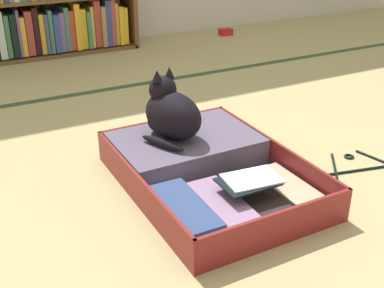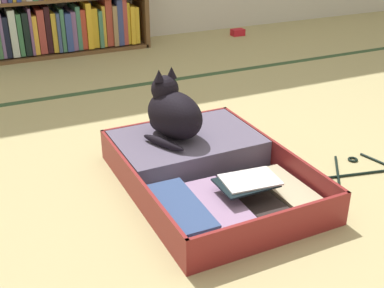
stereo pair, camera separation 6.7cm
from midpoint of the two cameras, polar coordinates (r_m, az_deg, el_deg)
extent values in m
plane|color=tan|center=(1.80, 7.59, -6.65)|extent=(10.00, 10.00, 0.00)
cube|color=#324D2D|center=(2.92, -6.78, 6.52)|extent=(4.80, 0.05, 0.00)
cube|color=brown|center=(3.69, -13.65, 10.30)|extent=(1.14, 0.28, 0.02)
cube|color=slate|center=(3.60, -20.48, 11.76)|extent=(0.02, 0.24, 0.29)
cube|color=black|center=(3.60, -20.01, 11.64)|extent=(0.03, 0.24, 0.26)
cube|color=silver|center=(3.60, -19.36, 12.06)|extent=(0.04, 0.24, 0.30)
cube|color=#3E7A50|center=(3.61, -18.67, 11.97)|extent=(0.03, 0.24, 0.27)
cube|color=black|center=(3.61, -18.04, 12.09)|extent=(0.04, 0.24, 0.28)
cube|color=#7B5182|center=(3.61, -17.57, 12.36)|extent=(0.02, 0.24, 0.30)
cube|color=gold|center=(3.62, -17.12, 12.06)|extent=(0.03, 0.24, 0.25)
cube|color=#AC403A|center=(3.63, -16.51, 12.44)|extent=(0.04, 0.24, 0.29)
cube|color=black|center=(3.63, -15.82, 12.68)|extent=(0.03, 0.24, 0.31)
cube|color=gold|center=(3.64, -15.20, 12.41)|extent=(0.03, 0.24, 0.26)
cube|color=#3E5184|center=(3.64, -14.71, 12.44)|extent=(0.02, 0.24, 0.26)
cube|color=#3D765A|center=(3.64, -14.30, 12.69)|extent=(0.03, 0.24, 0.28)
cube|color=#364C97|center=(3.65, -13.67, 12.55)|extent=(0.04, 0.24, 0.25)
cube|color=slate|center=(3.67, -13.11, 12.71)|extent=(0.03, 0.24, 0.26)
cube|color=#427D62|center=(3.67, -12.63, 13.02)|extent=(0.03, 0.24, 0.29)
cube|color=#C1402E|center=(3.68, -12.12, 12.92)|extent=(0.04, 0.24, 0.27)
cube|color=yellow|center=(3.67, -11.50, 13.30)|extent=(0.04, 0.24, 0.31)
cube|color=gold|center=(3.70, -10.90, 13.13)|extent=(0.04, 0.24, 0.27)
cube|color=#437A62|center=(3.70, -10.24, 13.02)|extent=(0.03, 0.24, 0.25)
cube|color=gold|center=(3.72, -9.92, 13.33)|extent=(0.02, 0.24, 0.28)
cube|color=#B24334|center=(3.73, -9.37, 13.71)|extent=(0.04, 0.24, 0.32)
cube|color=#A18159|center=(3.73, -8.68, 13.43)|extent=(0.03, 0.24, 0.28)
cube|color=#394583|center=(3.74, -8.16, 13.80)|extent=(0.04, 0.24, 0.32)
cube|color=#B0443E|center=(3.75, -7.63, 13.92)|extent=(0.03, 0.24, 0.32)
cube|color=gold|center=(3.77, -7.26, 13.75)|extent=(0.02, 0.24, 0.29)
cube|color=yellow|center=(3.76, -6.76, 13.56)|extent=(0.03, 0.24, 0.27)
cube|color=yellow|center=(3.78, -6.30, 13.58)|extent=(0.03, 0.24, 0.26)
cube|color=maroon|center=(1.73, 6.41, -7.90)|extent=(0.59, 0.42, 0.01)
cube|color=maroon|center=(1.56, 10.39, -9.76)|extent=(0.58, 0.02, 0.12)
cube|color=maroon|center=(1.58, -2.44, -8.77)|extent=(0.02, 0.41, 0.12)
cube|color=maroon|center=(1.85, 14.09, -4.10)|extent=(0.02, 0.41, 0.12)
cube|color=#454C55|center=(1.72, 6.43, -7.63)|extent=(0.56, 0.39, 0.01)
cube|color=maroon|center=(2.03, 0.35, -2.14)|extent=(0.59, 0.42, 0.01)
cube|color=maroon|center=(2.17, -1.96, 1.40)|extent=(0.58, 0.02, 0.12)
cube|color=maroon|center=(1.91, -7.37, -2.39)|extent=(0.02, 0.41, 0.12)
cube|color=maroon|center=(2.13, 7.26, 0.79)|extent=(0.02, 0.41, 0.12)
cube|color=#454C55|center=(2.03, 0.35, -1.89)|extent=(0.56, 0.39, 0.01)
cylinder|color=black|center=(1.87, 3.13, -4.48)|extent=(0.56, 0.02, 0.02)
cube|color=#B6A493|center=(1.63, 0.10, -9.01)|extent=(0.14, 0.32, 0.02)
cube|color=silver|center=(1.62, 0.31, -8.31)|extent=(0.13, 0.35, 0.02)
cube|color=silver|center=(1.60, 0.45, -7.82)|extent=(0.13, 0.33, 0.02)
cube|color=navy|center=(1.60, -0.03, -7.08)|extent=(0.13, 0.32, 0.02)
cube|color=#65635C|center=(1.68, 4.74, -7.86)|extent=(0.13, 0.34, 0.02)
cube|color=#9B7A95|center=(1.67, 4.31, -7.39)|extent=(0.14, 0.34, 0.02)
cube|color=#99759C|center=(1.67, 4.38, -6.70)|extent=(0.13, 0.32, 0.01)
cube|color=#302234|center=(1.75, 8.52, -6.75)|extent=(0.13, 0.32, 0.01)
cube|color=#2A211F|center=(1.74, 8.35, -6.32)|extent=(0.14, 0.32, 0.02)
cube|color=gray|center=(1.82, 12.00, -5.53)|extent=(0.13, 0.34, 0.02)
cube|color=tan|center=(1.80, 12.05, -5.18)|extent=(0.13, 0.33, 0.02)
cube|color=white|center=(1.71, 7.76, -4.06)|extent=(0.20, 0.15, 0.01)
cube|color=black|center=(1.70, 7.28, -4.42)|extent=(0.19, 0.14, 0.01)
cube|color=#5D536A|center=(2.00, 0.35, -0.57)|extent=(0.56, 0.38, 0.11)
cylinder|color=black|center=(2.10, -5.82, 0.48)|extent=(0.02, 0.02, 0.11)
cylinder|color=black|center=(2.22, 1.95, 2.04)|extent=(0.02, 0.02, 0.11)
cube|color=#2B8B38|center=(1.47, 4.50, -11.04)|extent=(0.03, 0.00, 0.02)
cube|color=#338A44|center=(1.57, 10.38, -9.75)|extent=(0.04, 0.00, 0.02)
cube|color=red|center=(1.59, 11.59, -9.32)|extent=(0.04, 0.00, 0.03)
ellipsoid|color=black|center=(1.94, -1.00, 3.31)|extent=(0.23, 0.30, 0.18)
ellipsoid|color=black|center=(2.01, -2.30, 2.85)|extent=(0.14, 0.12, 0.10)
sphere|color=black|center=(1.95, -2.12, 6.26)|extent=(0.11, 0.11, 0.11)
cone|color=black|center=(1.94, -1.35, 8.16)|extent=(0.04, 0.04, 0.05)
cone|color=black|center=(1.91, -2.78, 7.81)|extent=(0.04, 0.04, 0.05)
sphere|color=yellow|center=(1.99, -2.45, 6.89)|extent=(0.02, 0.02, 0.02)
sphere|color=yellow|center=(1.97, -3.36, 6.65)|extent=(0.02, 0.02, 0.02)
ellipsoid|color=black|center=(1.88, -2.28, 0.14)|extent=(0.12, 0.20, 0.03)
cylinder|color=black|center=(2.09, 20.25, -3.10)|extent=(0.41, 0.10, 0.01)
cylinder|color=black|center=(2.07, 17.11, -2.86)|extent=(0.15, 0.19, 0.01)
torus|color=black|center=(2.17, 18.69, -1.69)|extent=(0.05, 0.05, 0.01)
cube|color=red|center=(4.08, 5.70, 12.54)|extent=(0.10, 0.07, 0.05)
camera|label=1|loc=(0.03, -88.95, 0.51)|focal=46.84mm
camera|label=2|loc=(0.03, 91.05, -0.51)|focal=46.84mm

